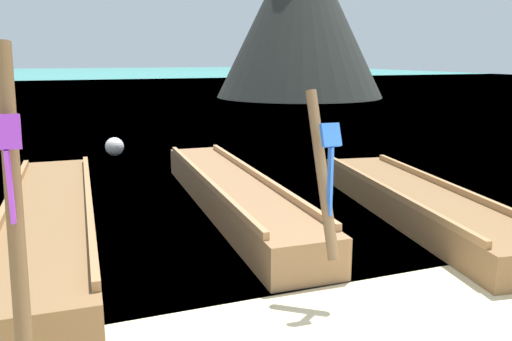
{
  "coord_description": "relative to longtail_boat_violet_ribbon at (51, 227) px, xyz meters",
  "views": [
    {
      "loc": [
        -2.6,
        -2.54,
        2.61
      ],
      "look_at": [
        0.0,
        4.34,
        0.97
      ],
      "focal_mm": 36.15,
      "sensor_mm": 36.0,
      "label": 1
    }
  ],
  "objects": [
    {
      "name": "longtail_boat_green_ribbon",
      "position": [
        5.62,
        -0.63,
        -0.08
      ],
      "size": [
        2.03,
        6.19,
        2.58
      ],
      "color": "brown",
      "rests_on": "ground"
    },
    {
      "name": "longtail_boat_blue_ribbon",
      "position": [
        2.91,
        0.88,
        -0.04
      ],
      "size": [
        1.22,
        7.1,
        2.26
      ],
      "color": "olive",
      "rests_on": "ground"
    },
    {
      "name": "sea_water",
      "position": [
        2.86,
        57.61,
        -0.32
      ],
      "size": [
        120.0,
        120.0,
        0.0
      ],
      "primitive_type": "plane",
      "color": "#2DB29E",
      "rests_on": "ground"
    },
    {
      "name": "longtail_boat_violet_ribbon",
      "position": [
        0.0,
        0.0,
        0.0
      ],
      "size": [
        1.34,
        6.88,
        2.72
      ],
      "color": "brown",
      "rests_on": "ground"
    },
    {
      "name": "mooring_buoy_near",
      "position": [
        1.52,
        6.73,
        -0.08
      ],
      "size": [
        0.49,
        0.49,
        0.49
      ],
      "color": "white",
      "rests_on": "sea_water"
    },
    {
      "name": "karst_rock",
      "position": [
        15.22,
        23.86,
        4.91
      ],
      "size": [
        10.87,
        10.8,
        11.11
      ],
      "color": "#2D302B",
      "rests_on": "ground"
    }
  ]
}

